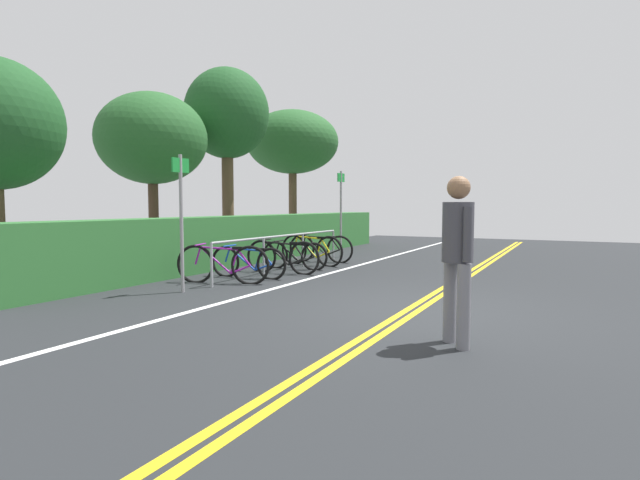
{
  "coord_description": "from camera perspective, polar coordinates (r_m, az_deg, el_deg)",
  "views": [
    {
      "loc": [
        -6.73,
        -2.0,
        1.47
      ],
      "look_at": [
        2.22,
        2.63,
        0.77
      ],
      "focal_mm": 27.85,
      "sensor_mm": 36.0,
      "label": 1
    }
  ],
  "objects": [
    {
      "name": "bicycle_1",
      "position": [
        10.17,
        -8.26,
        -2.55
      ],
      "size": [
        0.46,
        1.74,
        0.69
      ],
      "color": "black",
      "rests_on": "ground_plane"
    },
    {
      "name": "bicycle_5",
      "position": [
        12.93,
        0.07,
        -0.97
      ],
      "size": [
        0.46,
        1.81,
        0.75
      ],
      "color": "black",
      "rests_on": "ground_plane"
    },
    {
      "name": "bicycle_3",
      "position": [
        11.49,
        -2.94,
        -1.77
      ],
      "size": [
        0.46,
        1.66,
        0.69
      ],
      "color": "black",
      "rests_on": "ground_plane"
    },
    {
      "name": "pedestrian",
      "position": [
        5.34,
        15.53,
        -0.89
      ],
      "size": [
        0.4,
        0.35,
        1.77
      ],
      "color": "slate",
      "rests_on": "ground_plane"
    },
    {
      "name": "bike_lane_stripe_white",
      "position": [
        8.35,
        -7.6,
        -6.17
      ],
      "size": [
        29.31,
        0.12,
        0.0
      ],
      "primitive_type": "cube",
      "color": "white",
      "rests_on": "ground_plane"
    },
    {
      "name": "bicycle_2",
      "position": [
        10.8,
        -4.34,
        -1.94
      ],
      "size": [
        0.46,
        1.8,
        0.76
      ],
      "color": "black",
      "rests_on": "ground_plane"
    },
    {
      "name": "sign_post_far",
      "position": [
        14.05,
        2.42,
        3.92
      ],
      "size": [
        0.36,
        0.06,
        2.44
      ],
      "color": "gray",
      "rests_on": "ground_plane"
    },
    {
      "name": "centre_line_yellow_outer",
      "position": [
        7.2,
        10.07,
        -7.83
      ],
      "size": [
        29.31,
        0.1,
        0.0
      ],
      "primitive_type": "cube",
      "color": "gold",
      "rests_on": "ground_plane"
    },
    {
      "name": "centre_line_yellow_inner",
      "position": [
        7.15,
        11.31,
        -7.92
      ],
      "size": [
        29.31,
        0.1,
        0.0
      ],
      "primitive_type": "cube",
      "color": "gold",
      "rests_on": "ground_plane"
    },
    {
      "name": "bicycle_0",
      "position": [
        9.54,
        -11.13,
        -2.75
      ],
      "size": [
        0.64,
        1.78,
        0.77
      ],
      "color": "black",
      "rests_on": "ground_plane"
    },
    {
      "name": "hedge_backdrop",
      "position": [
        13.36,
        -7.21,
        0.24
      ],
      "size": [
        14.03,
        0.84,
        1.21
      ],
      "primitive_type": "cube",
      "color": "#2D6B30",
      "rests_on": "ground_plane"
    },
    {
      "name": "tree_mid",
      "position": [
        13.12,
        -18.75,
        10.92
      ],
      "size": [
        2.69,
        2.69,
        4.23
      ],
      "color": "#473323",
      "rests_on": "ground_plane"
    },
    {
      "name": "ground_plane",
      "position": [
        7.18,
        10.68,
        -8.09
      ],
      "size": [
        32.56,
        13.49,
        0.05
      ],
      "primitive_type": "cube",
      "color": "#232628"
    },
    {
      "name": "tree_extra",
      "position": [
        18.27,
        -3.18,
        11.1
      ],
      "size": [
        3.32,
        3.32,
        4.89
      ],
      "color": "brown",
      "rests_on": "ground_plane"
    },
    {
      "name": "bike_rack",
      "position": [
        11.14,
        -4.1,
        -0.42
      ],
      "size": [
        5.08,
        0.05,
        0.82
      ],
      "color": "#9EA0A5",
      "rests_on": "ground_plane"
    },
    {
      "name": "tree_far_right",
      "position": [
        14.92,
        -10.66,
        13.9
      ],
      "size": [
        2.42,
        2.42,
        5.4
      ],
      "color": "brown",
      "rests_on": "ground_plane"
    },
    {
      "name": "bicycle_4",
      "position": [
        12.22,
        -1.0,
        -1.17
      ],
      "size": [
        0.46,
        1.82,
        0.79
      ],
      "color": "black",
      "rests_on": "ground_plane"
    },
    {
      "name": "sign_post_near",
      "position": [
        8.65,
        -15.66,
        3.33
      ],
      "size": [
        0.36,
        0.06,
        2.32
      ],
      "color": "gray",
      "rests_on": "ground_plane"
    }
  ]
}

